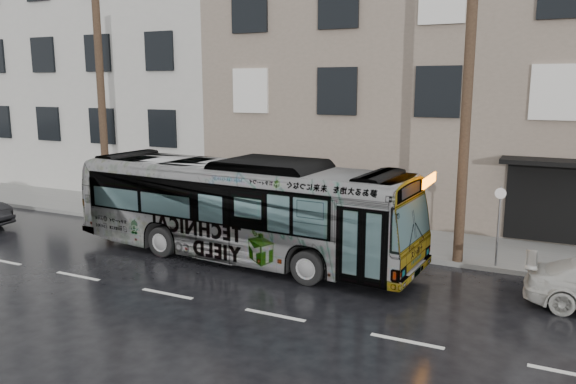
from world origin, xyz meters
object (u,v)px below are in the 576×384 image
Objects in this scene: utility_pole_front at (466,112)px; sign_post at (498,227)px; utility_pole_rear at (102,105)px; bus at (240,208)px.

utility_pole_front reaches higher than sign_post.
bus is (7.60, -2.15, -3.04)m from utility_pole_rear.
bus is (-6.40, -2.15, -3.04)m from utility_pole_front.
bus is at bearing -161.42° from utility_pole_front.
utility_pole_rear is at bearing 78.02° from bus.
utility_pole_front is 1.00× the size of utility_pole_rear.
utility_pole_front and utility_pole_rear have the same top height.
utility_pole_rear is 8.47m from bus.
bus is at bearing -15.79° from utility_pole_rear.
utility_pole_rear reaches higher than bus.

